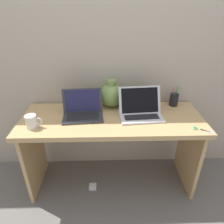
% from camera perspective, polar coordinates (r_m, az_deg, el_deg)
% --- Properties ---
extents(ground_plane, '(6.00, 6.00, 0.00)m').
position_cam_1_polar(ground_plane, '(2.14, 0.00, -18.95)').
color(ground_plane, slate).
extents(back_wall, '(4.40, 0.04, 2.40)m').
position_cam_1_polar(back_wall, '(1.82, -0.28, 16.40)').
color(back_wall, '#BCAD99').
rests_on(back_wall, ground).
extents(desk, '(1.52, 0.56, 0.74)m').
position_cam_1_polar(desk, '(1.76, 0.00, -5.95)').
color(desk, tan).
rests_on(desk, ground).
extents(laptop_left, '(0.35, 0.25, 0.22)m').
position_cam_1_polar(laptop_left, '(1.69, -8.33, 0.77)').
color(laptop_left, '#333338').
rests_on(laptop_left, desk).
extents(laptop_right, '(0.37, 0.27, 0.23)m').
position_cam_1_polar(laptop_right, '(1.69, 8.06, 0.92)').
color(laptop_right, silver).
rests_on(laptop_right, desk).
extents(green_vase, '(0.23, 0.23, 0.25)m').
position_cam_1_polar(green_vase, '(1.83, -0.18, 5.00)').
color(green_vase, '#75934C').
rests_on(green_vase, desk).
extents(coffee_mug, '(0.13, 0.09, 0.10)m').
position_cam_1_polar(coffee_mug, '(1.63, -21.90, -2.55)').
color(coffee_mug, white).
rests_on(coffee_mug, desk).
extents(pen_cup, '(0.08, 0.08, 0.19)m').
position_cam_1_polar(pen_cup, '(1.94, 17.23, 3.48)').
color(pen_cup, black).
rests_on(pen_cup, desk).
extents(scissors, '(0.14, 0.09, 0.01)m').
position_cam_1_polar(scissors, '(1.65, 23.60, -4.48)').
color(scissors, '#B7B7BC').
rests_on(scissors, desk).
extents(power_brick, '(0.07, 0.07, 0.03)m').
position_cam_1_polar(power_brick, '(2.08, -5.49, -20.41)').
color(power_brick, white).
rests_on(power_brick, ground).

